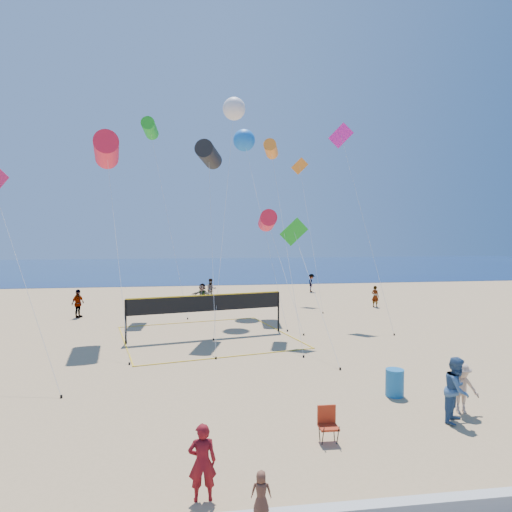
{
  "coord_description": "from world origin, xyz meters",
  "views": [
    {
      "loc": [
        -1.94,
        -10.77,
        5.61
      ],
      "look_at": [
        -0.11,
        2.0,
        4.93
      ],
      "focal_mm": 32.0,
      "sensor_mm": 36.0,
      "label": 1
    }
  ],
  "objects": [
    {
      "name": "kite_5",
      "position": [
        7.78,
        17.48,
        11.04
      ],
      "size": [
        2.09,
        5.77,
        12.63
      ],
      "rotation": [
        0.0,
        0.0,
        -0.18
      ],
      "color": "#E71CA6",
      "rests_on": "ground"
    },
    {
      "name": "woman",
      "position": [
        -1.74,
        -1.44,
        0.82
      ],
      "size": [
        0.61,
        0.41,
        1.64
      ],
      "primitive_type": "imported",
      "rotation": [
        0.0,
        0.0,
        3.18
      ],
      "color": "maroon",
      "rests_on": "ground"
    },
    {
      "name": "toddler",
      "position": [
        -0.73,
        -2.98,
        0.98
      ],
      "size": [
        0.4,
        0.29,
        0.76
      ],
      "primitive_type": "imported",
      "rotation": [
        0.0,
        0.0,
        2.99
      ],
      "color": "brown",
      "rests_on": "seawall"
    },
    {
      "name": "bystander_a",
      "position": [
        5.82,
        1.48,
        0.96
      ],
      "size": [
        1.18,
        1.18,
        1.93
      ],
      "primitive_type": "imported",
      "rotation": [
        0.0,
        0.0,
        0.78
      ],
      "color": "#335480",
      "rests_on": "ground"
    },
    {
      "name": "ocean",
      "position": [
        0.0,
        62.0,
        0.01
      ],
      "size": [
        140.0,
        50.0,
        0.03
      ],
      "primitive_type": "cube",
      "color": "navy",
      "rests_on": "ground"
    },
    {
      "name": "bystander_b",
      "position": [
        6.35,
        2.06,
        0.78
      ],
      "size": [
        1.11,
        0.78,
        1.56
      ],
      "primitive_type": "imported",
      "rotation": [
        0.0,
        0.0,
        -0.21
      ],
      "color": "tan",
      "rests_on": "ground"
    },
    {
      "name": "kite_8",
      "position": [
        -4.71,
        22.36,
        12.88
      ],
      "size": [
        3.12,
        4.92,
        13.5
      ],
      "rotation": [
        0.0,
        0.0,
        -0.06
      ],
      "color": "green",
      "rests_on": "ground"
    },
    {
      "name": "volleyball_net",
      "position": [
        -1.12,
        13.47,
        1.55
      ],
      "size": [
        10.16,
        10.04,
        2.28
      ],
      "rotation": [
        0.0,
        0.0,
        0.22
      ],
      "color": "black",
      "rests_on": "ground"
    },
    {
      "name": "ground",
      "position": [
        0.0,
        0.0,
        0.0
      ],
      "size": [
        120.0,
        120.0,
        0.0
      ],
      "primitive_type": "plane",
      "color": "tan",
      "rests_on": "ground"
    },
    {
      "name": "kite_2",
      "position": [
        2.72,
        15.53,
        10.4
      ],
      "size": [
        1.15,
        7.66,
        10.9
      ],
      "rotation": [
        0.0,
        0.0,
        -0.26
      ],
      "color": "orange",
      "rests_on": "ground"
    },
    {
      "name": "camp_chair",
      "position": [
        1.66,
        0.8,
        0.53
      ],
      "size": [
        0.52,
        0.64,
        1.04
      ],
      "rotation": [
        0.0,
        0.0,
        -0.02
      ],
      "color": "#A52A12",
      "rests_on": "ground"
    },
    {
      "name": "kite_10",
      "position": [
        3.12,
        19.15,
        6.37
      ],
      "size": [
        1.7,
        7.45,
        7.09
      ],
      "rotation": [
        0.0,
        0.0,
        -0.09
      ],
      "color": "red",
      "rests_on": "ground"
    },
    {
      "name": "kite_7",
      "position": [
        2.03,
        23.03,
        12.38
      ],
      "size": [
        2.51,
        9.95,
        13.19
      ],
      "rotation": [
        0.0,
        0.0,
        0.42
      ],
      "color": "blue",
      "rests_on": "ground"
    },
    {
      "name": "far_person_1",
      "position": [
        -1.12,
        23.15,
        0.9
      ],
      "size": [
        1.66,
        1.43,
        1.8
      ],
      "primitive_type": "imported",
      "rotation": [
        0.0,
        0.0,
        -0.64
      ],
      "color": "gray",
      "rests_on": "ground"
    },
    {
      "name": "far_person_0",
      "position": [
        -9.3,
        20.28,
        0.93
      ],
      "size": [
        0.9,
        1.18,
        1.86
      ],
      "primitive_type": "imported",
      "rotation": [
        0.0,
        0.0,
        1.09
      ],
      "color": "gray",
      "rests_on": "ground"
    },
    {
      "name": "trash_barrel",
      "position": [
        4.94,
        3.74,
        0.46
      ],
      "size": [
        0.66,
        0.66,
        0.92
      ],
      "primitive_type": "cylinder",
      "rotation": [
        0.0,
        0.0,
        0.07
      ],
      "color": "#1862A1",
      "rests_on": "ground"
    },
    {
      "name": "kite_9",
      "position": [
        7.12,
        26.06,
        10.21
      ],
      "size": [
        1.42,
        7.4,
        11.83
      ],
      "rotation": [
        0.0,
        0.0,
        -0.05
      ],
      "color": "orange",
      "rests_on": "ground"
    },
    {
      "name": "kite_1",
      "position": [
        -0.88,
        15.54,
        10.01
      ],
      "size": [
        1.68,
        7.77,
        10.7
      ],
      "rotation": [
        0.0,
        0.0,
        -0.27
      ],
      "color": "black",
      "rests_on": "ground"
    },
    {
      "name": "kite_6",
      "position": [
        1.08,
        20.82,
        14.05
      ],
      "size": [
        2.76,
        9.05,
        14.83
      ],
      "rotation": [
        0.0,
        0.0,
        0.08
      ],
      "color": "white",
      "rests_on": "ground"
    },
    {
      "name": "kite_4",
      "position": [
        3.42,
        12.07,
        5.3
      ],
      "size": [
        1.52,
        5.72,
        6.38
      ],
      "rotation": [
        0.0,
        0.0,
        0.13
      ],
      "color": "green",
      "rests_on": "ground"
    },
    {
      "name": "kite_0",
      "position": [
        -6.42,
        15.08,
        10.05
      ],
      "size": [
        2.8,
        7.95,
        10.9
      ],
      "rotation": [
        0.0,
        0.0,
        0.16
      ],
      "color": "red",
      "rests_on": "ground"
    },
    {
      "name": "far_person_4",
      "position": [
        9.28,
        30.65,
        0.85
      ],
      "size": [
        0.92,
        1.23,
        1.69
      ],
      "primitive_type": "imported",
      "rotation": [
        0.0,
        0.0,
        1.28
      ],
      "color": "gray",
      "rests_on": "ground"
    },
    {
      "name": "far_person_2",
      "position": [
        11.74,
        21.55,
        0.8
      ],
      "size": [
        0.66,
        0.7,
        1.6
      ],
      "primitive_type": "imported",
      "rotation": [
        0.0,
        0.0,
        2.23
      ],
      "color": "gray",
      "rests_on": "ground"
    },
    {
      "name": "far_person_3",
      "position": [
        -0.28,
        26.92,
        0.88
      ],
      "size": [
        0.98,
        0.83,
        1.76
      ],
      "primitive_type": "imported",
      "rotation": [
        0.0,
        0.0,
        0.22
      ],
      "color": "gray",
      "rests_on": "ground"
    }
  ]
}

